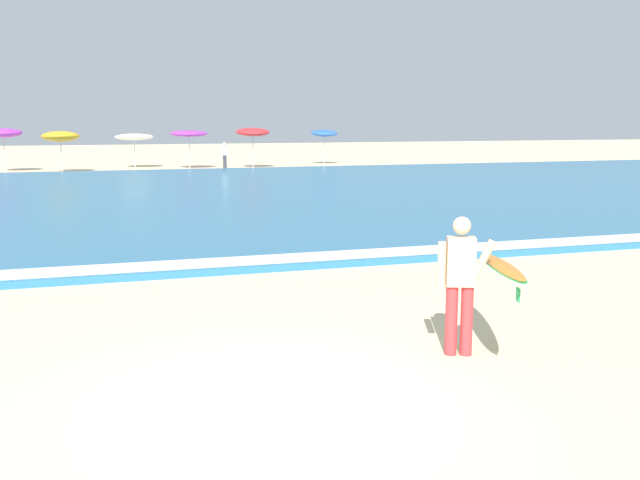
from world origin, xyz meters
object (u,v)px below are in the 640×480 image
beach_umbrella_2 (60,136)px  beach_umbrella_5 (253,132)px  surfer_with_board (479,274)px  beach_umbrella_6 (324,133)px  beach_umbrella_4 (189,134)px  beach_umbrella_1 (3,133)px  beach_umbrella_3 (134,137)px  beachgoer_near_row_left (225,155)px

beach_umbrella_2 → beach_umbrella_5: 10.69m
surfer_with_board → beach_umbrella_6: beach_umbrella_6 is taller
beach_umbrella_2 → beach_umbrella_6: beach_umbrella_2 is taller
beach_umbrella_2 → beach_umbrella_4: 7.11m
beach_umbrella_1 → beach_umbrella_6: 18.92m
beach_umbrella_5 → beach_umbrella_2: bearing=-177.3°
beach_umbrella_1 → beach_umbrella_3: (7.03, 1.24, -0.30)m
beach_umbrella_3 → beachgoer_near_row_left: 5.78m
beach_umbrella_3 → beach_umbrella_5: 7.05m
surfer_with_board → beach_umbrella_6: size_ratio=1.12×
beach_umbrella_2 → beachgoer_near_row_left: bearing=-1.1°
surfer_with_board → beach_umbrella_4: bearing=87.9°
beach_umbrella_4 → beach_umbrella_6: 9.03m
beach_umbrella_1 → beachgoer_near_row_left: 12.06m
beach_umbrella_2 → surfer_with_board: bearing=-80.6°
surfer_with_board → beach_umbrella_3: bearing=92.6°
surfer_with_board → beach_umbrella_5: 35.24m
beach_umbrella_1 → beach_umbrella_6: beach_umbrella_1 is taller
beach_umbrella_2 → beach_umbrella_5: (10.68, 0.51, 0.17)m
beach_umbrella_5 → beachgoer_near_row_left: beach_umbrella_5 is taller
beach_umbrella_1 → surfer_with_board: bearing=-76.4°
beach_umbrella_2 → beach_umbrella_6: (15.88, 2.86, 0.02)m
beachgoer_near_row_left → beach_umbrella_1: bearing=171.5°
beach_umbrella_1 → beach_umbrella_5: 13.72m
surfer_with_board → beach_umbrella_3: beach_umbrella_3 is taller
beach_umbrella_2 → beach_umbrella_5: beach_umbrella_5 is taller
beachgoer_near_row_left → beach_umbrella_2: bearing=178.9°
surfer_with_board → beach_umbrella_1: (-8.71, 35.98, 1.11)m
beach_umbrella_3 → beachgoer_near_row_left: (4.83, -3.02, -1.00)m
beach_umbrella_5 → beachgoer_near_row_left: 2.33m
beach_umbrella_2 → beachgoer_near_row_left: beach_umbrella_2 is taller
beach_umbrella_4 → beachgoer_near_row_left: beach_umbrella_4 is taller
beach_umbrella_3 → beach_umbrella_6: (11.84, 0.00, 0.14)m
beach_umbrella_1 → beach_umbrella_4: bearing=-2.9°
beachgoer_near_row_left → beach_umbrella_3: bearing=148.0°
beach_umbrella_2 → beach_umbrella_1: bearing=151.7°
surfer_with_board → beach_umbrella_4: 35.52m
beach_umbrella_3 → beach_umbrella_4: beach_umbrella_4 is taller
beach_umbrella_4 → beachgoer_near_row_left: 2.55m
beachgoer_near_row_left → beach_umbrella_4: bearing=145.2°
beach_umbrella_5 → beach_umbrella_3: bearing=160.6°
beach_umbrella_3 → beach_umbrella_5: (6.64, -2.34, 0.29)m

